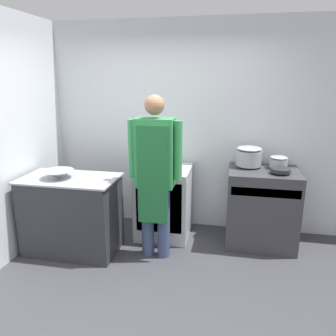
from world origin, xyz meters
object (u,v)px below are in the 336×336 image
Objects in this scene: mixing_bowl at (58,174)px; sauce_pot at (278,161)px; fridge_unit at (164,201)px; stock_pot at (249,156)px; saute_pan at (281,170)px; stove at (261,207)px; person_cook at (155,170)px.

sauce_pot is (2.45, 0.76, 0.08)m from mixing_bowl.
stock_pot is at bearing 5.85° from fridge_unit.
mixing_bowl is 2.50m from saute_pan.
mixing_bowl is 2.56m from sauce_pot.
mixing_bowl is at bearing -148.52° from fridge_unit.
stove is 1.43m from person_cook.
fridge_unit is at bearing 174.97° from saute_pan.
person_cook is 1.10m from mixing_bowl.
fridge_unit is 3.98× the size of saute_pan.
stove is 0.55m from saute_pan.
fridge_unit is 1.21m from stock_pot.
sauce_pot is at bearing 26.03° from person_cook.
stock_pot reaches higher than sauce_pot.
person_cook reaches higher than saute_pan.
mixing_bowl reaches higher than stove.
stock_pot is at bearing 19.97° from mixing_bowl.
sauce_pot is (1.36, 0.66, -0.01)m from person_cook.
stove is 0.59m from sauce_pot.
saute_pan reaches higher than stove.
stove is at bearing 145.63° from saute_pan.
stock_pot is at bearing 148.21° from stove.
stove is 3.15× the size of stock_pot.
saute_pan reaches higher than mixing_bowl.
sauce_pot is (0.35, 0.00, -0.05)m from stock_pot.
stock_pot reaches higher than fridge_unit.
fridge_unit is 1.48m from saute_pan.
fridge_unit is at bearing 31.48° from mixing_bowl.
sauce_pot is at bearing 34.89° from stove.
stock_pot is 1.35× the size of saute_pan.
stock_pot is at bearing -180.00° from sauce_pot.
mixing_bowl is 2.24m from stock_pot.
saute_pan is (1.36, 0.44, -0.05)m from person_cook.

